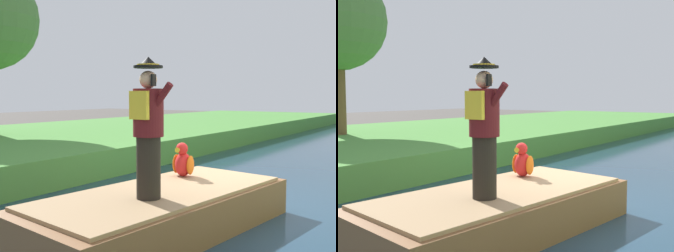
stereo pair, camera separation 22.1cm
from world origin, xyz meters
TOP-DOWN VIEW (x-y plane):
  - ground_plane at (0.00, 0.00)m, footprint 80.00×80.00m
  - canal_water at (0.00, 0.00)m, footprint 6.47×48.00m
  - boat at (0.00, -1.88)m, footprint 2.27×4.38m
  - person_pirate at (0.14, -2.38)m, footprint 0.61×0.42m
  - parrot_plush at (-0.30, -0.87)m, footprint 0.36×0.35m

SIDE VIEW (x-z plane):
  - ground_plane at x=0.00m, z-range 0.00..0.00m
  - canal_water at x=0.00m, z-range 0.00..0.10m
  - boat at x=0.00m, z-range 0.10..0.71m
  - parrot_plush at x=-0.30m, z-range 0.67..1.24m
  - person_pirate at x=0.14m, z-range 0.71..2.56m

